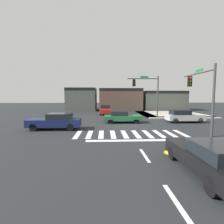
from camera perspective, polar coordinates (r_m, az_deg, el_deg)
name	(u,v)px	position (r m, az deg, el deg)	size (l,w,h in m)	color
ground_plane	(124,125)	(18.48, 4.03, -4.29)	(120.00, 120.00, 0.00)	#232628
crosswalk_near	(130,134)	(14.10, 6.13, -7.33)	(8.94, 2.94, 0.01)	silver
lane_markings	(189,178)	(7.53, 24.33, -19.41)	(6.80, 20.25, 0.01)	white
bike_detector_marking	(173,153)	(10.13, 19.63, -12.76)	(0.94, 0.94, 0.01)	yellow
curb_corner_northeast	(169,114)	(29.63, 18.43, -0.75)	(10.00, 10.60, 0.15)	#B2AA9E
storefront_row	(123,100)	(37.28, 3.80, 4.12)	(25.14, 6.83, 4.77)	#4C564C
traffic_signal_southeast	(201,88)	(16.32, 27.66, 7.22)	(0.32, 4.91, 5.50)	#383A3D
traffic_signal_northeast	(147,89)	(24.21, 11.72, 7.49)	(4.33, 0.32, 5.85)	#383A3D
car_green	(122,117)	(19.85, 3.27, -1.60)	(4.26, 1.90, 1.36)	#1E6638
car_silver	(183,116)	(21.73, 22.78, -1.26)	(4.20, 1.80, 1.48)	#B7BABF
car_black	(212,157)	(7.90, 30.40, -12.97)	(1.93, 4.52, 1.40)	black
car_red	(105,110)	(29.09, -2.24, 0.77)	(1.76, 4.33, 1.53)	red
car_navy	(56,121)	(16.70, -18.33, -2.98)	(4.75, 1.83, 1.49)	#141E4C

